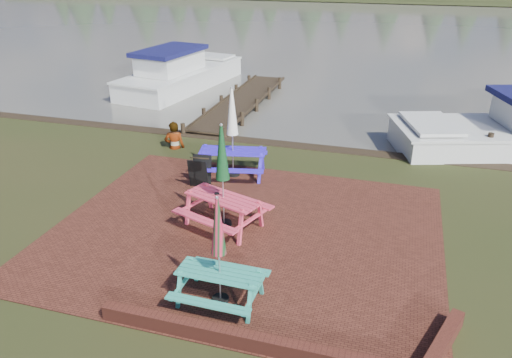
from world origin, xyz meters
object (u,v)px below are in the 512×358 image
Objects in this scene: jetty at (241,102)px; boat_jetty at (180,75)px; picnic_table_teal at (219,267)px; chalkboard at (200,172)px; person at (173,122)px; picnic_table_blue at (233,146)px; picnic_table_red at (223,193)px.

jetty is 4.69m from boat_jetty.
picnic_table_teal reaches higher than chalkboard.
person is at bearing -57.83° from boat_jetty.
chalkboard is (-0.64, -0.96, -0.48)m from picnic_table_blue.
picnic_table_blue is at bearing -48.83° from boat_jetty.
person is at bearing 122.09° from picnic_table_teal.
boat_jetty is 8.89m from person.
person is (3.52, -8.16, 0.44)m from boat_jetty.
picnic_table_red is at bearing 109.73° from picnic_table_teal.
chalkboard is (-1.41, 1.92, -0.45)m from picnic_table_red.
picnic_table_teal is at bearing -84.80° from picnic_table_blue.
picnic_table_red is 1.39× the size of person.
boat_jetty reaches higher than chalkboard.
picnic_table_blue reaches higher than boat_jetty.
person is (-3.39, 4.44, 0.02)m from picnic_table_red.
chalkboard is at bearing -135.33° from picnic_table_blue.
chalkboard is 12.01m from boat_jetty.
picnic_table_red is 0.28× the size of jetty.
picnic_table_red is 0.31× the size of boat_jetty.
picnic_table_red reaches higher than boat_jetty.
picnic_table_blue reaches higher than jetty.
picnic_table_red is at bearing -60.19° from chalkboard.
picnic_table_blue is at bearing 49.81° from chalkboard.
picnic_table_red is 2.98m from picnic_table_blue.
boat_jetty is (-6.91, 12.59, -0.42)m from picnic_table_red.
picnic_table_blue is 3.05m from person.
picnic_table_teal is at bearing -54.08° from boat_jetty.
person is at bearing -94.70° from jetty.
picnic_table_blue is (-1.68, 5.60, 0.15)m from picnic_table_teal.
picnic_table_blue is 1.44× the size of person.
picnic_table_red is at bearing -73.93° from jetty.
picnic_table_blue is 7.62m from jetty.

